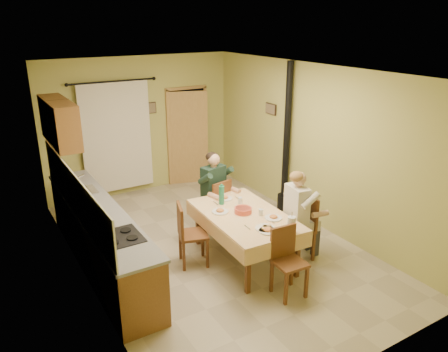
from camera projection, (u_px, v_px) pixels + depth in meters
floor at (214, 247)px, 7.06m from camera, size 4.00×6.00×0.01m
room_shell at (213, 138)px, 6.44m from camera, size 4.04×6.04×2.82m
kitchen_run at (99, 237)px, 6.39m from camera, size 0.64×3.64×1.56m
upper_cabinets at (59, 122)px, 6.87m from camera, size 0.35×1.40×0.70m
curtain at (117, 137)px, 8.69m from camera, size 1.70×0.07×2.22m
doorway at (188, 136)px, 9.55m from camera, size 0.96×0.30×2.15m
dining_table at (244, 237)px, 6.60m from camera, size 1.18×1.87×0.76m
tableware at (249, 213)px, 6.38m from camera, size 0.80×1.63×0.33m
chair_far at (215, 216)px, 7.49m from camera, size 0.48×0.48×0.96m
chair_near at (288, 275)px, 5.78m from camera, size 0.41×0.41×0.94m
chair_right at (297, 240)px, 6.68m from camera, size 0.50×0.50×1.00m
chair_left at (192, 246)px, 6.51m from camera, size 0.51×0.51×0.97m
man_far at (215, 184)px, 7.30m from camera, size 0.63×0.54×1.39m
man_right at (299, 205)px, 6.48m from camera, size 0.51×0.62×1.39m
stove_flue at (286, 159)px, 8.12m from camera, size 0.24×0.24×2.80m
picture_back at (152, 108)px, 8.97m from camera, size 0.19×0.03×0.23m
picture_right at (271, 109)px, 8.35m from camera, size 0.03×0.31×0.21m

